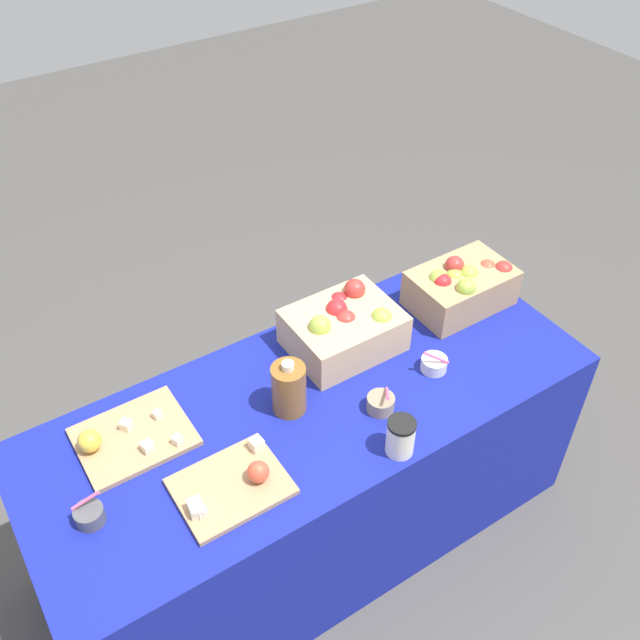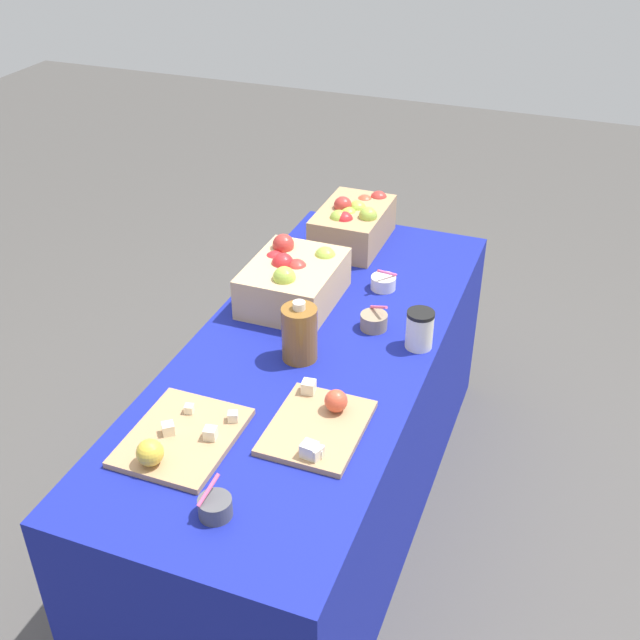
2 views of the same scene
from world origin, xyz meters
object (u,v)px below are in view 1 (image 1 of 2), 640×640
cutting_board_back (127,437)px  cider_jug (289,388)px  sample_bowl_mid (381,403)px  apple_crate_middle (344,327)px  cutting_board_front (234,484)px  coffee_cup (401,437)px  apple_crate_left (461,286)px  sample_bowl_near (90,515)px  sample_bowl_far (434,364)px

cutting_board_back → cider_jug: bearing=-17.4°
sample_bowl_mid → apple_crate_middle: bearing=77.4°
cutting_board_front → coffee_cup: size_ratio=2.48×
cutting_board_back → sample_bowl_mid: (0.73, -0.32, 0.01)m
cutting_board_front → apple_crate_left: bearing=14.2°
apple_crate_left → coffee_cup: 0.75m
apple_crate_middle → cutting_board_front: size_ratio=1.17×
cutting_board_front → cider_jug: bearing=31.0°
sample_bowl_near → sample_bowl_far: size_ratio=0.98×
apple_crate_left → coffee_cup: apple_crate_left is taller
cutting_board_back → sample_bowl_far: 1.03m
apple_crate_middle → coffee_cup: bearing=-104.2°
cutting_board_back → sample_bowl_mid: bearing=-23.5°
sample_bowl_mid → coffee_cup: bearing=-107.3°
cider_jug → coffee_cup: 0.38m
cutting_board_back → coffee_cup: 0.84m
apple_crate_left → cider_jug: cider_jug is taller
cutting_board_back → sample_bowl_near: 0.28m
cider_jug → cutting_board_back: bearing=162.6°
cutting_board_front → sample_bowl_near: size_ratio=3.28×
coffee_cup → apple_crate_middle: bearing=75.8°
apple_crate_left → cutting_board_back: 1.30m
apple_crate_left → cider_jug: bearing=-172.9°
cutting_board_front → coffee_cup: (0.49, -0.15, 0.05)m
cutting_board_front → coffee_cup: 0.51m
sample_bowl_far → coffee_cup: coffee_cup is taller
sample_bowl_near → sample_bowl_far: bearing=-3.0°
cutting_board_back → apple_crate_middle: bearing=-0.3°
apple_crate_left → coffee_cup: bearing=-145.0°
apple_crate_middle → coffee_cup: size_ratio=2.90×
cutting_board_back → sample_bowl_mid: 0.80m
apple_crate_middle → sample_bowl_near: size_ratio=3.83×
apple_crate_middle → cider_jug: 0.35m
cutting_board_back → sample_bowl_near: bearing=-132.3°
sample_bowl_far → apple_crate_middle: bearing=125.2°
apple_crate_middle → cutting_board_back: size_ratio=1.09×
cider_jug → coffee_cup: (0.19, -0.33, -0.03)m
apple_crate_middle → sample_bowl_near: 1.02m
sample_bowl_far → cider_jug: bearing=166.8°
apple_crate_middle → cutting_board_back: (-0.80, 0.00, -0.06)m
apple_crate_middle → cutting_board_front: apple_crate_middle is taller
sample_bowl_near → sample_bowl_mid: 0.93m
apple_crate_left → coffee_cup: size_ratio=2.91×
cutting_board_front → sample_bowl_mid: size_ratio=3.21×
sample_bowl_near → cider_jug: 0.69m
cutting_board_back → cider_jug: (0.49, -0.15, 0.07)m
sample_bowl_mid → coffee_cup: 0.18m
cutting_board_back → sample_bowl_near: (-0.19, -0.21, 0.01)m
apple_crate_left → cutting_board_front: bearing=-165.8°
coffee_cup → sample_bowl_near: bearing=162.6°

